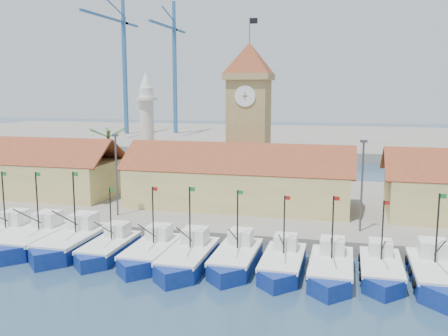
# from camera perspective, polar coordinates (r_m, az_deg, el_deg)

# --- Properties ---
(ground) EXTENTS (400.00, 400.00, 0.00)m
(ground) POSITION_cam_1_polar(r_m,az_deg,el_deg) (42.33, -4.25, -12.27)
(ground) COLOR #1C2D4A
(ground) RESTS_ON ground
(quay) EXTENTS (140.00, 32.00, 1.50)m
(quay) POSITION_cam_1_polar(r_m,az_deg,el_deg) (64.36, 2.45, -4.11)
(quay) COLOR gray
(quay) RESTS_ON ground
(terminal) EXTENTS (240.00, 80.00, 2.00)m
(terminal) POSITION_cam_1_polar(r_m,az_deg,el_deg) (148.65, 9.13, 3.35)
(terminal) COLOR gray
(terminal) RESTS_ON ground
(boat_0) EXTENTS (3.74, 10.24, 7.75)m
(boat_0) POSITION_cam_1_polar(r_m,az_deg,el_deg) (54.29, -24.24, -7.35)
(boat_0) COLOR navy
(boat_0) RESTS_ON ground
(boat_1) EXTENTS (3.78, 10.36, 7.84)m
(boat_1) POSITION_cam_1_polar(r_m,az_deg,el_deg) (52.25, -20.94, -7.76)
(boat_1) COLOR navy
(boat_1) RESTS_ON ground
(boat_2) EXTENTS (3.87, 10.61, 8.03)m
(boat_2) POSITION_cam_1_polar(r_m,az_deg,el_deg) (50.10, -17.12, -8.25)
(boat_2) COLOR navy
(boat_2) RESTS_ON ground
(boat_3) EXTENTS (3.26, 8.93, 6.76)m
(boat_3) POSITION_cam_1_polar(r_m,az_deg,el_deg) (47.84, -13.15, -9.07)
(boat_3) COLOR navy
(boat_3) RESTS_ON ground
(boat_4) EXTENTS (3.43, 9.40, 7.11)m
(boat_4) POSITION_cam_1_polar(r_m,az_deg,el_deg) (45.75, -8.43, -9.72)
(boat_4) COLOR navy
(boat_4) RESTS_ON ground
(boat_5) EXTENTS (3.58, 9.81, 7.42)m
(boat_5) POSITION_cam_1_polar(r_m,az_deg,el_deg) (43.91, -4.24, -10.41)
(boat_5) COLOR navy
(boat_5) RESTS_ON ground
(boat_6) EXTENTS (3.43, 9.41, 7.12)m
(boat_6) POSITION_cam_1_polar(r_m,az_deg,el_deg) (43.84, 1.29, -10.46)
(boat_6) COLOR navy
(boat_6) RESTS_ON ground
(boat_7) EXTENTS (3.33, 9.11, 6.89)m
(boat_7) POSITION_cam_1_polar(r_m,az_deg,el_deg) (42.95, 6.67, -10.98)
(boat_7) COLOR navy
(boat_7) RESTS_ON ground
(boat_8) EXTENTS (3.46, 9.47, 7.16)m
(boat_8) POSITION_cam_1_polar(r_m,az_deg,el_deg) (42.26, 12.11, -11.42)
(boat_8) COLOR navy
(boat_8) RESTS_ON ground
(boat_9) EXTENTS (3.27, 8.97, 6.79)m
(boat_9) POSITION_cam_1_polar(r_m,az_deg,el_deg) (43.26, 17.52, -11.21)
(boat_9) COLOR navy
(boat_9) RESTS_ON ground
(boat_10) EXTENTS (3.71, 10.16, 7.69)m
(boat_10) POSITION_cam_1_polar(r_m,az_deg,el_deg) (43.38, 23.08, -11.34)
(boat_10) COLOR navy
(boat_10) RESTS_ON ground
(hall_left) EXTENTS (31.20, 10.13, 7.61)m
(hall_left) POSITION_cam_1_polar(r_m,az_deg,el_deg) (73.53, -23.47, -0.64)
(hall_left) COLOR #E0CF7B
(hall_left) RESTS_ON quay
(hall_center) EXTENTS (27.04, 10.13, 7.61)m
(hall_center) POSITION_cam_1_polar(r_m,az_deg,el_deg) (59.86, 1.70, -1.94)
(hall_center) COLOR #E0CF7B
(hall_center) RESTS_ON quay
(clock_tower) EXTENTS (5.80, 5.80, 22.70)m
(clock_tower) POSITION_cam_1_polar(r_m,az_deg,el_deg) (64.73, 2.87, 5.99)
(clock_tower) COLOR tan
(clock_tower) RESTS_ON quay
(minaret) EXTENTS (3.00, 3.00, 16.30)m
(minaret) POSITION_cam_1_polar(r_m,az_deg,el_deg) (71.19, -8.79, 4.37)
(minaret) COLOR silver
(minaret) RESTS_ON quay
(palm_tree) EXTENTS (5.60, 5.03, 8.39)m
(palm_tree) POSITION_cam_1_polar(r_m,az_deg,el_deg) (71.84, -13.02, 1.49)
(palm_tree) COLOR brown
(palm_tree) RESTS_ON quay
(lamp_posts) EXTENTS (80.70, 0.25, 9.03)m
(lamp_posts) POSITION_cam_1_polar(r_m,az_deg,el_deg) (51.63, 0.36, -0.89)
(lamp_posts) COLOR #3F3F44
(lamp_posts) RESTS_ON quay
(crane_blue_far) EXTENTS (1.00, 34.44, 40.75)m
(crane_blue_far) POSITION_cam_1_polar(r_m,az_deg,el_deg) (152.68, -11.60, 12.35)
(crane_blue_far) COLOR #2F6192
(crane_blue_far) RESTS_ON terminal
(crane_blue_near) EXTENTS (1.00, 29.12, 39.16)m
(crane_blue_near) POSITION_cam_1_polar(r_m,az_deg,el_deg) (153.61, -5.79, 11.98)
(crane_blue_near) COLOR #2F6192
(crane_blue_near) RESTS_ON terminal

